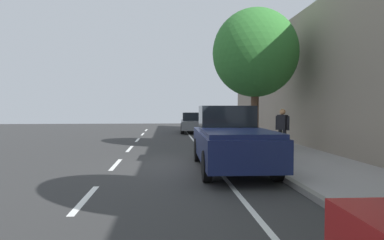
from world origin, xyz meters
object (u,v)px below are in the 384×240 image
(bicycle_at_curb, at_px, (216,137))
(pedestrian_on_phone, at_px, (282,127))
(parked_sedan_grey_mid, at_px, (193,123))
(fire_hydrant, at_px, (225,130))
(street_tree_mid_block, at_px, (255,53))
(cyclist_with_backpack, at_px, (221,126))
(parked_pickup_dark_blue_second, at_px, (230,140))

(bicycle_at_curb, relative_size, pedestrian_on_phone, 0.94)
(parked_sedan_grey_mid, height_order, bicycle_at_curb, parked_sedan_grey_mid)
(bicycle_at_curb, bearing_deg, fire_hydrant, 69.35)
(bicycle_at_curb, height_order, street_tree_mid_block, street_tree_mid_block)
(pedestrian_on_phone, distance_m, fire_hydrant, 6.47)
(pedestrian_on_phone, bearing_deg, street_tree_mid_block, 120.03)
(parked_sedan_grey_mid, xyz_separation_m, fire_hydrant, (1.45, -5.53, -0.19))
(cyclist_with_backpack, height_order, pedestrian_on_phone, pedestrian_on_phone)
(parked_sedan_grey_mid, bearing_deg, parked_pickup_dark_blue_second, -90.15)
(bicycle_at_curb, bearing_deg, street_tree_mid_block, -62.74)
(parked_pickup_dark_blue_second, bearing_deg, bicycle_at_curb, 85.12)
(cyclist_with_backpack, xyz_separation_m, pedestrian_on_phone, (1.90, -3.52, 0.12))
(parked_sedan_grey_mid, distance_m, bicycle_at_curb, 7.93)
(parked_sedan_grey_mid, distance_m, cyclist_with_backpack, 8.37)
(street_tree_mid_block, height_order, pedestrian_on_phone, street_tree_mid_block)
(parked_pickup_dark_blue_second, relative_size, fire_hydrant, 6.36)
(parked_sedan_grey_mid, relative_size, fire_hydrant, 5.32)
(cyclist_with_backpack, xyz_separation_m, street_tree_mid_block, (1.12, -2.18, 3.30))
(fire_hydrant, bearing_deg, pedestrian_on_phone, -79.00)
(parked_pickup_dark_blue_second, relative_size, pedestrian_on_phone, 3.16)
(pedestrian_on_phone, bearing_deg, parked_sedan_grey_mid, 102.76)
(parked_sedan_grey_mid, height_order, street_tree_mid_block, street_tree_mid_block)
(parked_sedan_grey_mid, bearing_deg, bicycle_at_curb, -85.94)
(parked_pickup_dark_blue_second, height_order, street_tree_mid_block, street_tree_mid_block)
(parked_sedan_grey_mid, relative_size, cyclist_with_backpack, 2.76)
(parked_pickup_dark_blue_second, xyz_separation_m, bicycle_at_curb, (0.60, 7.01, -0.54))
(parked_pickup_dark_blue_second, bearing_deg, pedestrian_on_phone, 48.27)
(parked_sedan_grey_mid, relative_size, pedestrian_on_phone, 2.64)
(parked_pickup_dark_blue_second, xyz_separation_m, parked_sedan_grey_mid, (0.04, 14.91, -0.15))
(street_tree_mid_block, bearing_deg, parked_pickup_dark_blue_second, -113.84)
(bicycle_at_curb, bearing_deg, parked_pickup_dark_blue_second, -94.88)
(parked_sedan_grey_mid, relative_size, street_tree_mid_block, 0.73)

